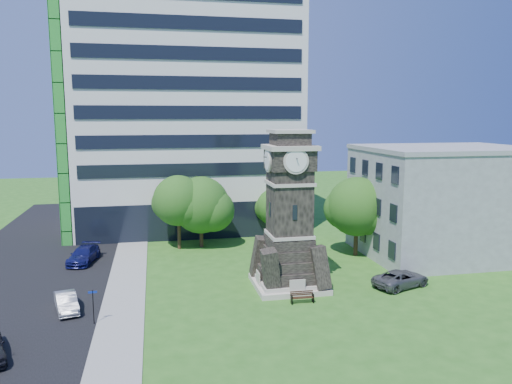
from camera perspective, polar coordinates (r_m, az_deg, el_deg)
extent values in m
plane|color=#2A611B|center=(37.44, 0.03, -12.02)|extent=(160.00, 160.00, 0.00)
cube|color=gray|center=(41.53, -14.58, -10.15)|extent=(3.00, 70.00, 0.06)
cube|color=black|center=(42.89, -26.17, -10.20)|extent=(14.00, 80.00, 0.02)
cube|color=#BBB2A3|center=(39.86, 3.74, -10.43)|extent=(5.40, 5.40, 0.40)
cube|color=#BBB2A3|center=(39.75, 3.75, -9.95)|extent=(4.80, 4.80, 0.30)
cube|color=black|center=(38.15, 3.84, -0.44)|extent=(3.00, 3.00, 6.40)
cube|color=#BBB2A3|center=(38.74, 3.80, -4.83)|extent=(3.25, 3.25, 0.25)
cube|color=#BBB2A3|center=(38.01, 3.86, 1.05)|extent=(3.25, 3.25, 0.25)
cube|color=black|center=(36.89, 4.46, -2.34)|extent=(0.35, 0.08, 1.10)
cube|color=black|center=(37.81, 3.89, 3.75)|extent=(3.30, 3.30, 1.60)
cube|color=#BBB2A3|center=(37.74, 3.90, 5.11)|extent=(3.70, 3.70, 0.35)
cylinder|color=white|center=(36.11, 4.64, 3.51)|extent=(1.56, 0.06, 1.56)
cylinder|color=white|center=(37.38, 1.27, 3.71)|extent=(0.06, 1.56, 1.56)
cube|color=black|center=(37.71, 3.91, 6.02)|extent=(2.60, 2.60, 0.90)
cube|color=#BBB2A3|center=(37.69, 3.92, 6.93)|extent=(3.00, 3.00, 0.25)
cube|color=silver|center=(60.44, -7.85, 9.33)|extent=(25.00, 15.00, 28.00)
cube|color=black|center=(54.43, -7.08, -3.30)|extent=(24.50, 0.80, 4.00)
cube|color=#A2A4A7|center=(50.89, 20.72, -1.20)|extent=(15.00, 12.00, 10.00)
cube|color=#A2A4A7|center=(50.31, 21.04, 4.65)|extent=(15.20, 12.20, 0.40)
imported|color=#919398|center=(37.28, -20.85, -11.69)|extent=(2.25, 3.97, 1.24)
imported|color=#11134B|center=(48.39, -19.09, -6.81)|extent=(2.90, 5.21, 1.43)
imported|color=#515156|center=(41.13, 16.24, -9.48)|extent=(5.23, 3.68, 1.32)
cube|color=black|center=(36.31, 4.08, -12.17)|extent=(0.06, 0.42, 0.66)
cube|color=black|center=(36.75, 6.53, -11.94)|extent=(0.06, 0.42, 0.66)
cube|color=black|center=(36.49, 5.31, -11.92)|extent=(1.69, 0.45, 0.04)
cube|color=black|center=(36.58, 5.22, -11.42)|extent=(1.69, 0.04, 0.37)
cylinder|color=black|center=(34.32, -18.10, -12.40)|extent=(0.05, 0.05, 2.28)
cube|color=#0D2F99|center=(33.98, -18.18, -10.82)|extent=(0.55, 0.04, 0.14)
cylinder|color=#332114|center=(50.79, -8.77, -4.86)|extent=(0.35, 0.35, 2.86)
sphere|color=#24641D|center=(50.09, -8.86, -0.98)|extent=(5.06, 5.06, 5.06)
sphere|color=#24641D|center=(49.75, -7.65, -1.67)|extent=(3.79, 3.79, 3.79)
sphere|color=#24641D|center=(50.74, -9.89, -1.24)|extent=(3.54, 3.54, 3.54)
cylinder|color=#332114|center=(51.29, -6.26, -4.87)|extent=(0.38, 0.38, 2.53)
sphere|color=#2B5E1B|center=(50.65, -6.32, -1.47)|extent=(5.77, 5.77, 5.77)
sphere|color=#2B5E1B|center=(50.29, -4.94, -2.10)|extent=(4.33, 4.33, 4.33)
sphere|color=#2B5E1B|center=(51.33, -7.51, -1.68)|extent=(4.04, 4.04, 4.04)
cylinder|color=#332114|center=(54.73, 2.21, -4.24)|extent=(0.34, 0.34, 2.00)
sphere|color=#28591A|center=(54.24, 2.22, -1.73)|extent=(4.15, 4.15, 4.15)
sphere|color=#28591A|center=(54.12, 3.18, -2.18)|extent=(3.11, 3.11, 3.11)
sphere|color=#28591A|center=(54.61, 1.35, -1.89)|extent=(2.90, 2.90, 2.90)
cylinder|color=#332114|center=(48.84, 11.33, -5.54)|extent=(0.40, 0.40, 2.76)
sphere|color=#2D651E|center=(48.13, 11.45, -1.63)|extent=(5.62, 5.62, 5.62)
sphere|color=#2D651E|center=(48.17, 12.92, -2.32)|extent=(4.22, 4.22, 4.22)
sphere|color=#2D651E|center=(48.45, 10.04, -1.90)|extent=(3.93, 3.93, 3.93)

